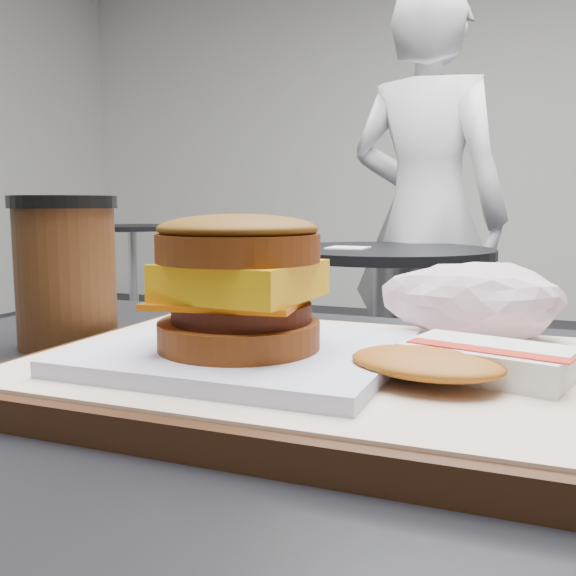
# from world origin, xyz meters

# --- Properties ---
(serving_tray) EXTENTS (0.38, 0.28, 0.02)m
(serving_tray) POSITION_xyz_m (-0.01, 0.03, 0.78)
(serving_tray) COLOR black
(serving_tray) RESTS_ON customer_table
(breakfast_sandwich) EXTENTS (0.19, 0.17, 0.09)m
(breakfast_sandwich) POSITION_xyz_m (-0.05, -0.00, 0.83)
(breakfast_sandwich) COLOR white
(breakfast_sandwich) RESTS_ON serving_tray
(hash_brown) EXTENTS (0.13, 0.11, 0.02)m
(hash_brown) POSITION_xyz_m (0.08, 0.01, 0.80)
(hash_brown) COLOR silver
(hash_brown) RESTS_ON serving_tray
(crumpled_wrapper) EXTENTS (0.13, 0.10, 0.06)m
(crumpled_wrapper) POSITION_xyz_m (0.08, 0.13, 0.82)
(crumpled_wrapper) COLOR white
(crumpled_wrapper) RESTS_ON serving_tray
(coffee_cup) EXTENTS (0.09, 0.09, 0.13)m
(coffee_cup) POSITION_xyz_m (-0.24, 0.07, 0.83)
(coffee_cup) COLOR #42230F
(coffee_cup) RESTS_ON customer_table
(neighbor_table) EXTENTS (0.70, 0.70, 0.75)m
(neighbor_table) POSITION_xyz_m (-0.35, 1.65, 0.55)
(neighbor_table) COLOR black
(neighbor_table) RESTS_ON ground
(napkin) EXTENTS (0.12, 0.12, 0.00)m
(napkin) POSITION_xyz_m (-0.45, 1.59, 0.75)
(napkin) COLOR white
(napkin) RESTS_ON neighbor_table
(patron) EXTENTS (0.69, 0.53, 1.67)m
(patron) POSITION_xyz_m (-0.29, 2.09, 0.84)
(patron) COLOR silver
(patron) RESTS_ON ground
(bg_table_mid) EXTENTS (0.66, 0.66, 0.75)m
(bg_table_mid) POSITION_xyz_m (-2.40, 3.20, 0.56)
(bg_table_mid) COLOR black
(bg_table_mid) RESTS_ON ground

